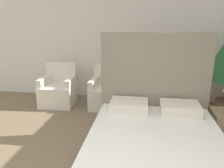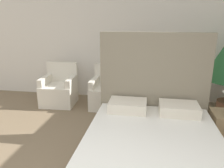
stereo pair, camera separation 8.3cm
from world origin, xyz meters
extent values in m
cube|color=silver|center=(0.00, 4.11, 1.45)|extent=(10.00, 0.06, 2.90)
cube|color=white|center=(0.62, 1.27, 0.40)|extent=(1.49, 2.10, 0.24)
cube|color=gray|center=(0.62, 2.37, 0.79)|extent=(1.56, 0.06, 1.58)
cube|color=silver|center=(0.28, 2.11, 0.59)|extent=(0.51, 0.38, 0.14)
cube|color=silver|center=(0.97, 2.11, 0.59)|extent=(0.51, 0.38, 0.14)
cube|color=silver|center=(-1.31, 3.42, 0.22)|extent=(0.71, 0.68, 0.43)
cube|color=silver|center=(-1.32, 3.71, 0.64)|extent=(0.67, 0.10, 0.43)
cube|color=silver|center=(-1.59, 3.40, 0.51)|extent=(0.13, 0.58, 0.16)
cube|color=silver|center=(-1.02, 3.44, 0.51)|extent=(0.13, 0.58, 0.16)
cube|color=silver|center=(-0.25, 3.42, 0.22)|extent=(0.68, 0.64, 0.43)
cube|color=silver|center=(-0.25, 3.71, 0.64)|extent=(0.67, 0.07, 0.43)
cube|color=silver|center=(-0.54, 3.42, 0.51)|extent=(0.11, 0.58, 0.16)
cube|color=silver|center=(0.03, 3.42, 0.51)|extent=(0.11, 0.58, 0.16)
camera|label=1|loc=(0.45, -0.73, 1.74)|focal=35.00mm
camera|label=2|loc=(0.53, -0.72, 1.74)|focal=35.00mm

